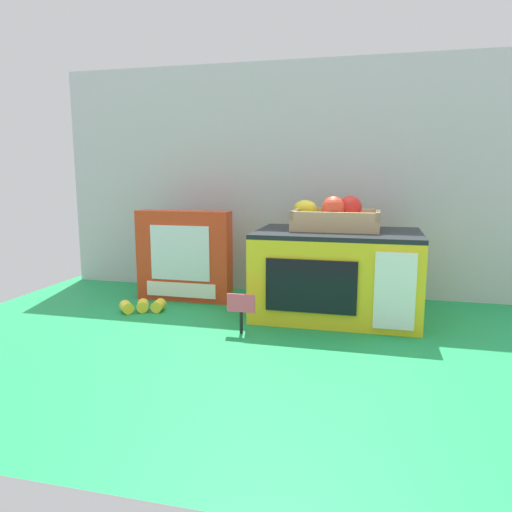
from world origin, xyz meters
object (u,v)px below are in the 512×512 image
(toy_microwave, at_px, (337,274))
(food_groups_crate, at_px, (335,217))
(price_sign, at_px, (241,307))
(cookie_set_box, at_px, (184,256))
(loose_toy_banana, at_px, (143,306))

(toy_microwave, bearing_deg, food_groups_crate, 110.12)
(toy_microwave, distance_m, price_sign, 0.31)
(toy_microwave, relative_size, food_groups_crate, 1.72)
(cookie_set_box, relative_size, price_sign, 2.93)
(toy_microwave, xyz_separation_m, cookie_set_box, (-0.47, 0.06, 0.02))
(cookie_set_box, height_order, price_sign, cookie_set_box)
(cookie_set_box, height_order, loose_toy_banana, cookie_set_box)
(price_sign, relative_size, loose_toy_banana, 0.80)
(toy_microwave, bearing_deg, cookie_set_box, 173.23)
(food_groups_crate, xyz_separation_m, price_sign, (-0.20, -0.24, -0.20))
(cookie_set_box, distance_m, price_sign, 0.38)
(cookie_set_box, distance_m, loose_toy_banana, 0.21)
(toy_microwave, relative_size, cookie_set_box, 1.49)
(cookie_set_box, bearing_deg, loose_toy_banana, -113.46)
(toy_microwave, height_order, price_sign, toy_microwave)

